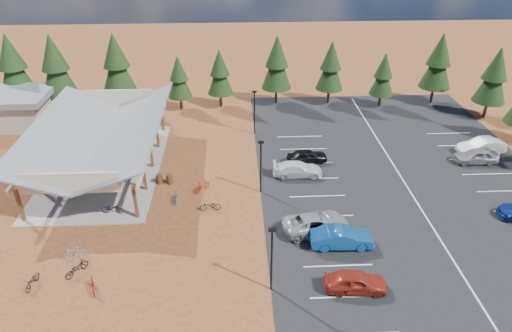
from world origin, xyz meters
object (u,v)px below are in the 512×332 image
lamp_post_2 (254,109)px  car_4 (307,156)px  outbuilding (3,108)px  bike_16 (210,206)px  bike_4 (112,208)px  car_9 (482,146)px  bike_6 (120,149)px  bike_11 (93,285)px  lamp_post_0 (272,255)px  car_2 (316,223)px  bike_3 (107,139)px  bike_15 (202,186)px  bike_5 (121,167)px  bike_8 (32,281)px  car_8 (476,156)px  bike_pavilion (99,133)px  bike_12 (77,268)px  car_1 (342,238)px  bike_2 (101,155)px  bike_13 (75,253)px  lamp_post_1 (261,163)px  bike_1 (72,182)px  bike_14 (176,197)px  car_0 (356,282)px  bike_0 (62,194)px  car_3 (298,169)px  trash_bin_0 (159,179)px  trash_bin_1 (170,179)px

lamp_post_2 → car_4: lamp_post_2 is taller
outbuilding → bike_16: bearing=-37.2°
bike_4 → car_9: bearing=-69.4°
bike_6 → bike_11: 19.53m
lamp_post_0 → car_2: (4.00, 6.13, -2.20)m
bike_3 → bike_15: 14.52m
bike_5 → bike_8: bike_5 is taller
outbuilding → car_8: outbuilding is taller
bike_6 → bike_11: size_ratio=1.02×
bike_pavilion → bike_12: 15.29m
bike_4 → car_1: size_ratio=0.38×
bike_2 → car_9: 39.02m
bike_12 → car_2: bearing=-130.8°
lamp_post_0 → bike_4: (-12.56, 9.20, -2.40)m
bike_13 → lamp_post_2: bearing=128.8°
lamp_post_0 → lamp_post_1: bearing=90.0°
outbuilding → bike_12: outbuilding is taller
bike_pavilion → bike_1: (-2.14, -3.54, -3.21)m
lamp_post_2 → bike_3: 16.28m
outbuilding → bike_14: bearing=-38.6°
lamp_post_1 → car_2: bearing=-55.8°
bike_16 → car_0: 13.94m
bike_0 → bike_1: bearing=-8.4°
lamp_post_1 → bike_16: lamp_post_1 is taller
outbuilding → car_1: size_ratio=2.33×
bike_3 → bike_8: 21.09m
lamp_post_2 → bike_1: size_ratio=2.98×
car_2 → car_3: size_ratio=1.12×
bike_5 → lamp_post_1: bearing=-92.4°
outbuilding → bike_11: size_ratio=6.25×
lamp_post_1 → bike_3: size_ratio=2.87×
bike_5 → car_4: size_ratio=0.42×
bike_pavilion → car_3: 19.08m
trash_bin_0 → bike_8: bearing=-117.9°
trash_bin_0 → car_2: size_ratio=0.17×
bike_1 → car_0: car_0 is taller
bike_15 → car_2: (9.28, -6.26, 0.23)m
bike_6 → bike_8: 18.86m
trash_bin_1 → car_8: bearing=4.6°
trash_bin_1 → bike_6: 8.25m
bike_13 → car_8: car_8 is taller
bike_0 → bike_4: bearing=-114.7°
bike_5 → bike_16: (8.86, -6.69, -0.13)m
bike_14 → car_9: car_9 is taller
car_4 → car_9: bearing=-95.2°
bike_3 → bike_13: (1.97, -18.47, -0.12)m
bike_14 → trash_bin_0: bearing=118.8°
bike_5 → car_4: car_4 is taller
bike_pavilion → lamp_post_2: (15.00, 7.00, -0.85)m
bike_5 → car_9: 36.60m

